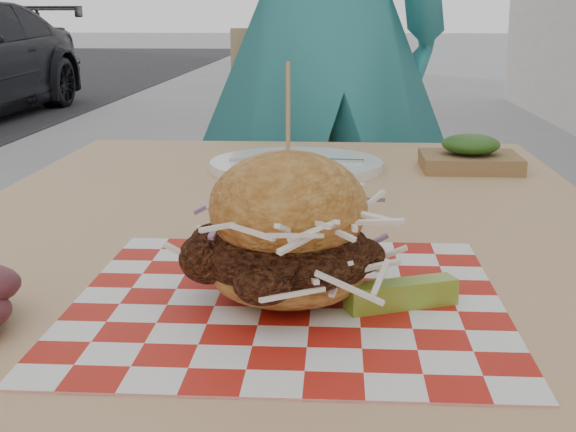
# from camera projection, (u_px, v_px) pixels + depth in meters

# --- Properties ---
(diner) EXTENTS (0.78, 0.60, 1.90)m
(diner) POSITION_uv_depth(u_px,v_px,m) (323.00, 28.00, 1.98)
(diner) COLOR teal
(diner) RESTS_ON ground
(patio_table) EXTENTS (0.80, 1.20, 0.75)m
(patio_table) POSITION_uv_depth(u_px,v_px,m) (282.00, 285.00, 0.96)
(patio_table) COLOR tan
(patio_table) RESTS_ON ground
(patio_chair) EXTENTS (0.45, 0.46, 0.95)m
(patio_chair) POSITION_uv_depth(u_px,v_px,m) (309.00, 191.00, 2.02)
(patio_chair) COLOR tan
(patio_chair) RESTS_ON ground
(paper_liner) EXTENTS (0.36, 0.36, 0.00)m
(paper_liner) POSITION_uv_depth(u_px,v_px,m) (288.00, 300.00, 0.68)
(paper_liner) COLOR red
(paper_liner) RESTS_ON patio_table
(sandwich) EXTENTS (0.18, 0.18, 0.20)m
(sandwich) POSITION_uv_depth(u_px,v_px,m) (288.00, 237.00, 0.67)
(sandwich) COLOR #C38337
(sandwich) RESTS_ON paper_liner
(pickle_spear) EXTENTS (0.10, 0.06, 0.02)m
(pickle_spear) POSITION_uv_depth(u_px,v_px,m) (401.00, 294.00, 0.66)
(pickle_spear) COLOR #8DA52F
(pickle_spear) RESTS_ON paper_liner
(place_setting) EXTENTS (0.27, 0.27, 0.02)m
(place_setting) POSITION_uv_depth(u_px,v_px,m) (296.00, 165.00, 1.25)
(place_setting) COLOR white
(place_setting) RESTS_ON patio_table
(kraft_tray) EXTENTS (0.15, 0.12, 0.06)m
(kraft_tray) POSITION_uv_depth(u_px,v_px,m) (470.00, 155.00, 1.25)
(kraft_tray) COLOR olive
(kraft_tray) RESTS_ON patio_table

